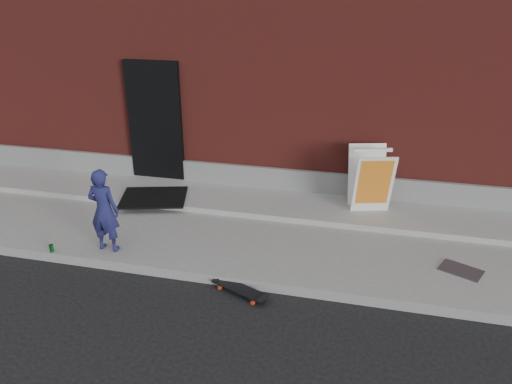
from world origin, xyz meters
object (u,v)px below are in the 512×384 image
(skateboard, at_px, (240,289))
(child, at_px, (104,210))
(pizza_sign, at_px, (371,179))
(soda_can, at_px, (52,248))

(skateboard, bearing_deg, child, 168.34)
(child, height_order, pizza_sign, child)
(pizza_sign, bearing_deg, child, -150.04)
(child, relative_size, pizza_sign, 1.20)
(child, distance_m, soda_can, 1.01)
(child, xyz_separation_m, soda_can, (-0.78, -0.28, -0.58))
(soda_can, bearing_deg, pizza_sign, 28.28)
(child, xyz_separation_m, pizza_sign, (3.73, 2.15, -0.00))
(child, bearing_deg, pizza_sign, -148.15)
(skateboard, height_order, pizza_sign, pizza_sign)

